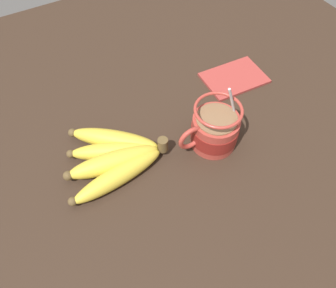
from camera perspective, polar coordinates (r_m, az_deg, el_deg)
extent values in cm
cube|color=#332319|center=(66.23, 2.53, -1.90)|extent=(129.87, 129.87, 3.03)
cylinder|color=#B23D33|center=(64.08, 8.13, 2.25)|extent=(9.02, 9.02, 6.97)
cylinder|color=maroon|center=(64.18, 8.12, 2.18)|extent=(9.22, 9.22, 3.35)
torus|color=#B23D33|center=(60.90, 4.10, 1.05)|extent=(5.50, 0.90, 5.50)
cylinder|color=#846042|center=(61.35, 8.51, 4.34)|extent=(7.82, 7.82, 0.40)
torus|color=#B23D33|center=(59.49, 8.80, 5.92)|extent=(9.02, 9.02, 0.60)
cylinder|color=silver|center=(62.64, 11.36, 5.97)|extent=(4.74, 0.50, 12.58)
ellipsoid|color=silver|center=(66.31, 9.05, 1.71)|extent=(3.00, 2.00, 0.80)
cylinder|color=brown|center=(62.22, -0.91, -0.12)|extent=(2.00, 2.00, 3.00)
ellipsoid|color=gold|center=(64.98, -9.30, 0.75)|extent=(15.60, 14.37, 3.82)
sphere|color=brown|center=(67.91, -16.29, 1.90)|extent=(1.72, 1.72, 1.72)
ellipsoid|color=gold|center=(63.51, -9.30, -1.23)|extent=(16.53, 10.34, 3.55)
sphere|color=brown|center=(65.01, -16.59, -1.66)|extent=(1.60, 1.60, 1.60)
ellipsoid|color=gold|center=(61.79, -9.33, -3.08)|extent=(17.68, 6.89, 4.09)
sphere|color=brown|center=(62.08, -17.01, -5.30)|extent=(1.84, 1.84, 1.84)
ellipsoid|color=gold|center=(60.46, -8.71, -5.28)|extent=(18.48, 5.65, 3.65)
sphere|color=brown|center=(59.51, -16.28, -9.58)|extent=(1.64, 1.64, 1.64)
cube|color=#A33833|center=(80.02, 11.45, 11.22)|extent=(14.72, 10.75, 0.60)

